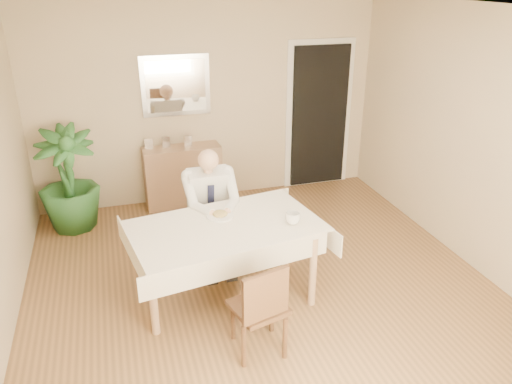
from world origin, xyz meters
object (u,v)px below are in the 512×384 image
object	(u,v)px
seated_man	(212,204)
coffee_mug	(293,218)
chair_far	(207,213)
chair_near	(261,306)
dining_table	(226,233)
sideboard	(183,176)
potted_palm	(68,180)

from	to	relation	value
seated_man	coffee_mug	size ratio (longest dim) A/B	9.26
chair_far	chair_near	bearing A→B (deg)	-87.48
dining_table	chair_near	distance (m)	0.90
chair_far	sideboard	size ratio (longest dim) A/B	0.83
dining_table	chair_far	size ratio (longest dim) A/B	2.27
dining_table	potted_palm	xyz separation A→B (m)	(-1.45, 1.89, -0.04)
coffee_mug	potted_palm	world-z (taller)	potted_palm
dining_table	chair_far	xyz separation A→B (m)	(0.00, 0.87, -0.21)
coffee_mug	potted_palm	size ratio (longest dim) A/B	0.11
dining_table	coffee_mug	xyz separation A→B (m)	(0.60, -0.14, 0.14)
dining_table	chair_far	bearing A→B (deg)	80.84
potted_palm	sideboard	bearing A→B (deg)	11.73
coffee_mug	chair_near	bearing A→B (deg)	-125.61
chair_near	coffee_mug	size ratio (longest dim) A/B	6.25
chair_near	coffee_mug	world-z (taller)	coffee_mug
chair_far	coffee_mug	world-z (taller)	coffee_mug
coffee_mug	chair_far	bearing A→B (deg)	120.48
chair_far	coffee_mug	size ratio (longest dim) A/B	6.14
chair_near	sideboard	size ratio (longest dim) A/B	0.85
chair_far	sideboard	distance (m)	1.31
chair_near	seated_man	bearing A→B (deg)	78.07
chair_near	seated_man	size ratio (longest dim) A/B	0.67
chair_far	coffee_mug	distance (m)	1.23
seated_man	chair_far	bearing A→B (deg)	90.00
dining_table	seated_man	bearing A→B (deg)	80.84
chair_near	potted_palm	distance (m)	3.16
chair_near	chair_far	bearing A→B (deg)	77.62
dining_table	seated_man	size ratio (longest dim) A/B	1.50
chair_far	seated_man	world-z (taller)	seated_man
dining_table	potted_palm	world-z (taller)	potted_palm
dining_table	chair_near	world-z (taller)	chair_near
chair_near	seated_man	xyz separation A→B (m)	(-0.07, 1.47, 0.22)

